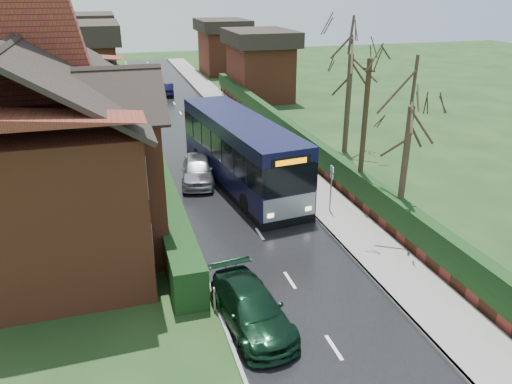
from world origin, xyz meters
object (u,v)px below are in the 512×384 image
object	(u,v)px
car_green	(252,308)
bus_stop_sign	(331,182)
brick_house	(44,140)
telegraph_pole	(364,135)
bus	(240,152)
car_silver	(198,170)

from	to	relation	value
car_green	bus_stop_sign	xyz separation A→B (m)	(6.14, 7.38, 0.97)
brick_house	bus_stop_sign	xyz separation A→B (m)	(12.73, -1.55, -2.75)
bus_stop_sign	car_green	bearing A→B (deg)	-123.26
brick_house	telegraph_pole	xyz separation A→B (m)	(14.53, -1.05, -0.65)
brick_house	car_green	world-z (taller)	brick_house
telegraph_pole	bus	bearing A→B (deg)	134.74
bus	bus_stop_sign	size ratio (longest dim) A/B	5.08
bus	car_silver	distance (m)	2.69
bus_stop_sign	telegraph_pole	xyz separation A→B (m)	(1.80, 0.50, 2.10)
brick_house	bus_stop_sign	distance (m)	13.12
bus	car_green	distance (m)	12.90
brick_house	car_silver	distance (m)	9.22
car_silver	car_green	xyz separation A→B (m)	(-0.64, -13.36, -0.10)
bus	bus_stop_sign	world-z (taller)	bus
bus	car_green	xyz separation A→B (m)	(-2.94, -12.51, -1.20)
brick_house	car_silver	bearing A→B (deg)	31.45
car_silver	car_green	distance (m)	13.37
car_green	telegraph_pole	world-z (taller)	telegraph_pole
car_silver	bus_stop_sign	size ratio (longest dim) A/B	1.80
brick_house	car_green	distance (m)	11.71
bus	car_silver	world-z (taller)	bus
telegraph_pole	car_silver	bearing A→B (deg)	140.68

